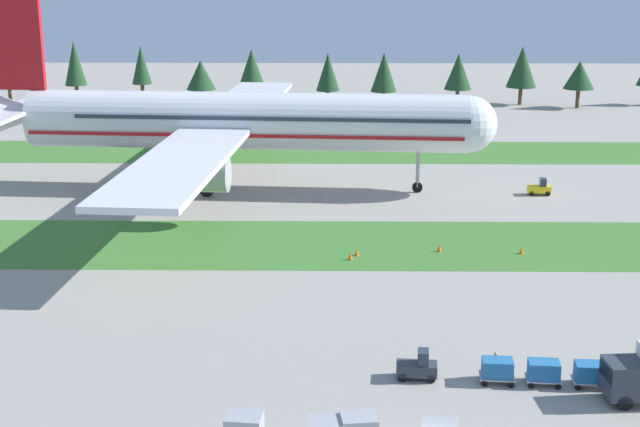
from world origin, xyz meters
TOP-DOWN VIEW (x-y plane):
  - grass_strip_near at (0.00, 39.75)m, footprint 320.00×15.58m
  - grass_strip_far at (0.00, 82.92)m, footprint 320.00×15.58m
  - airliner at (-16.44, 61.46)m, footprint 61.17×75.44m
  - baggage_tug at (0.72, 11.04)m, footprint 2.70×1.52m
  - cargo_dolly_lead at (5.73, 10.62)m, footprint 2.32×1.68m
  - cargo_dolly_second at (8.62, 10.37)m, footprint 2.32×1.68m
  - cargo_dolly_third at (11.51, 10.12)m, footprint 2.32×1.68m
  - pushback_tractor at (19.14, 58.88)m, footprint 2.69×1.48m
  - ground_crew_marshaller at (5.74, 11.37)m, footprint 0.55×0.36m
  - taxiway_marker_0 at (-2.52, 36.25)m, footprint 0.44×0.44m
  - taxiway_marker_1 at (12.63, 36.95)m, footprint 0.44×0.44m
  - taxiway_marker_2 at (5.15, 37.55)m, footprint 0.44×0.44m
  - taxiway_marker_3 at (-3.13, 35.03)m, footprint 0.44×0.44m
  - distant_tree_line at (6.44, 125.13)m, footprint 157.25×9.96m

SIDE VIEW (x-z plane):
  - grass_strip_near at x=0.00m, z-range 0.00..0.01m
  - grass_strip_far at x=0.00m, z-range 0.00..0.01m
  - taxiway_marker_0 at x=-2.52m, z-range 0.00..0.59m
  - taxiway_marker_1 at x=12.63m, z-range 0.00..0.64m
  - taxiway_marker_2 at x=5.15m, z-range 0.00..0.67m
  - taxiway_marker_3 at x=-3.13m, z-range 0.00..0.68m
  - baggage_tug at x=0.72m, z-range -0.17..1.80m
  - pushback_tractor at x=19.14m, z-range -0.17..1.80m
  - cargo_dolly_lead at x=5.73m, z-range 0.14..1.69m
  - cargo_dolly_second at x=8.62m, z-range 0.14..1.69m
  - cargo_dolly_third at x=11.51m, z-range 0.14..1.69m
  - ground_crew_marshaller at x=5.74m, z-range 0.08..1.82m
  - distant_tree_line at x=6.44m, z-range 0.89..12.67m
  - airliner at x=-16.44m, z-range -3.21..19.50m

